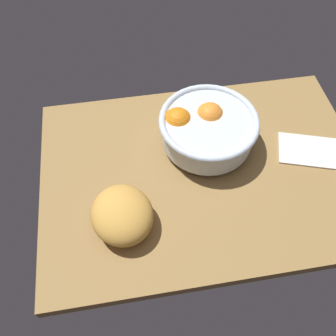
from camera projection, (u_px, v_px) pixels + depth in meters
ground_plane at (204, 173)px, 86.68cm from camera, size 76.96×53.50×3.00cm
fruit_bowl at (206, 127)px, 85.38cm from camera, size 23.50×23.50×10.00cm
bread_loaf at (122, 215)px, 74.43cm from camera, size 16.00×16.92×7.85cm
napkin_folded at (311, 150)px, 88.05cm from camera, size 17.50×13.70×0.93cm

